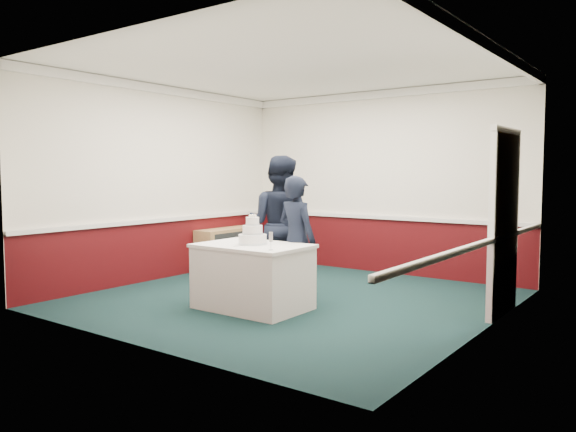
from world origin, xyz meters
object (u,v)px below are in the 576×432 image
Objects in this scene: cake_table at (253,276)px; person_man at (279,225)px; champagne_flute at (271,238)px; wedding_cake at (253,235)px; sideboard at (227,248)px; person_woman at (297,240)px; cake_knife at (240,246)px.

person_man reaches higher than cake_table.
wedding_cake is at bearing 150.75° from champagne_flute.
cake_table is 0.50m from wedding_cake.
wedding_cake is (2.20, -1.94, 0.55)m from sideboard.
person_woman is (-0.23, 0.83, -0.12)m from champagne_flute.
wedding_cake is 1.65× the size of cake_knife.
wedding_cake is 0.22× the size of person_woman.
sideboard is 2.99m from wedding_cake.
cake_knife reaches higher than sideboard.
cake_table is at bearing -90.00° from wedding_cake.
person_woman is at bearing 63.86° from cake_table.
champagne_flute reaches higher than sideboard.
person_man is (-0.29, 0.93, 0.54)m from cake_table.
cake_knife is at bearing -98.53° from cake_table.
wedding_cake reaches higher than sideboard.
cake_knife is (2.17, -2.14, 0.44)m from sideboard.
sideboard is 2.94m from cake_table.
person_woman is (0.27, 0.55, -0.09)m from wedding_cake.
person_man is at bearing -24.62° from person_woman.
champagne_flute is at bearing -8.05° from cake_knife.
wedding_cake is at bearing -41.39° from sideboard.
sideboard is at bearing 138.61° from cake_table.
cake_knife is 1.07× the size of champagne_flute.
person_man reaches higher than sideboard.
champagne_flute is (0.53, -0.08, 0.14)m from cake_knife.
wedding_cake is 1.78× the size of champagne_flute.
cake_table is 6.44× the size of champagne_flute.
person_man is at bearing 103.72° from cake_knife.
person_man is (1.91, -1.01, 0.59)m from sideboard.
champagne_flute is at bearing -29.25° from cake_table.
sideboard is 0.91× the size of cake_table.
cake_table is 6.00× the size of cake_knife.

